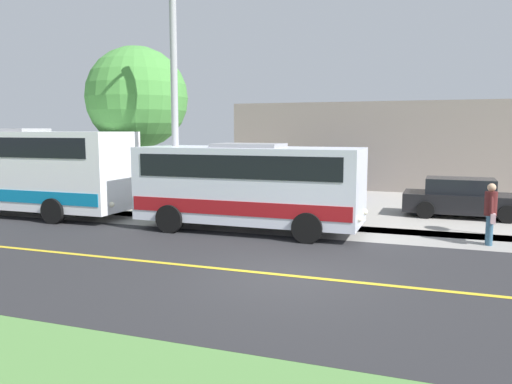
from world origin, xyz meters
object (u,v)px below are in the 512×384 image
(shuttle_bus_front, at_px, (249,183))
(parked_car_far, at_px, (464,199))
(transit_bus_rear, at_px, (7,167))
(commercial_building, at_px, (430,144))
(parked_car_near, at_px, (333,183))
(pedestrian_with_bags, at_px, (490,212))
(street_light_pole, at_px, (173,99))
(tree_curbside, at_px, (137,98))

(shuttle_bus_front, relative_size, parked_car_far, 1.65)
(transit_bus_rear, bearing_deg, shuttle_bus_front, 89.84)
(parked_car_far, bearing_deg, commercial_building, -173.52)
(shuttle_bus_front, height_order, parked_car_near, shuttle_bus_front)
(pedestrian_with_bags, height_order, commercial_building, commercial_building)
(shuttle_bus_front, height_order, transit_bus_rear, transit_bus_rear)
(parked_car_far, height_order, commercial_building, commercial_building)
(shuttle_bus_front, relative_size, pedestrian_with_bags, 4.16)
(street_light_pole, bearing_deg, commercial_building, 153.38)
(commercial_building, bearing_deg, tree_curbside, -38.92)
(tree_curbside, xyz_separation_m, commercial_building, (-14.00, 11.30, -2.17))
(shuttle_bus_front, xyz_separation_m, street_light_pole, (-0.35, -2.90, 2.75))
(pedestrian_with_bags, distance_m, parked_car_far, 4.77)
(parked_car_far, distance_m, commercial_building, 12.02)
(street_light_pole, bearing_deg, parked_car_far, 116.00)
(shuttle_bus_front, xyz_separation_m, parked_car_far, (-5.05, 6.72, -0.87))
(parked_car_near, xyz_separation_m, tree_curbside, (5.94, -6.99, 3.84))
(shuttle_bus_front, relative_size, commercial_building, 0.34)
(pedestrian_with_bags, bearing_deg, parked_car_far, -174.70)
(transit_bus_rear, bearing_deg, commercial_building, 137.55)
(street_light_pole, distance_m, parked_car_near, 10.02)
(shuttle_bus_front, distance_m, transit_bus_rear, 10.04)
(pedestrian_with_bags, height_order, street_light_pole, street_light_pole)
(tree_curbside, bearing_deg, parked_car_far, 99.73)
(street_light_pole, xyz_separation_m, tree_curbside, (-2.53, -3.02, 0.22))
(parked_car_far, relative_size, commercial_building, 0.21)
(parked_car_far, height_order, tree_curbside, tree_curbside)
(street_light_pole, bearing_deg, transit_bus_rear, -87.38)
(parked_car_near, height_order, parked_car_far, same)
(street_light_pole, relative_size, parked_car_far, 1.76)
(transit_bus_rear, distance_m, parked_car_far, 17.53)
(parked_car_near, bearing_deg, pedestrian_with_bags, 35.63)
(transit_bus_rear, xyz_separation_m, parked_car_near, (-8.79, 11.10, -1.12))
(pedestrian_with_bags, xyz_separation_m, tree_curbside, (-2.57, -13.09, 3.58))
(street_light_pole, bearing_deg, tree_curbside, -129.89)
(parked_car_far, bearing_deg, tree_curbside, -80.27)
(pedestrian_with_bags, xyz_separation_m, parked_car_near, (-8.51, -6.10, -0.26))
(parked_car_far, relative_size, tree_curbside, 0.67)
(parked_car_far, xyz_separation_m, commercial_building, (-11.83, -1.34, 1.67))
(shuttle_bus_front, bearing_deg, transit_bus_rear, -90.16)
(shuttle_bus_front, distance_m, pedestrian_with_bags, 7.19)
(transit_bus_rear, bearing_deg, tree_curbside, 124.75)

